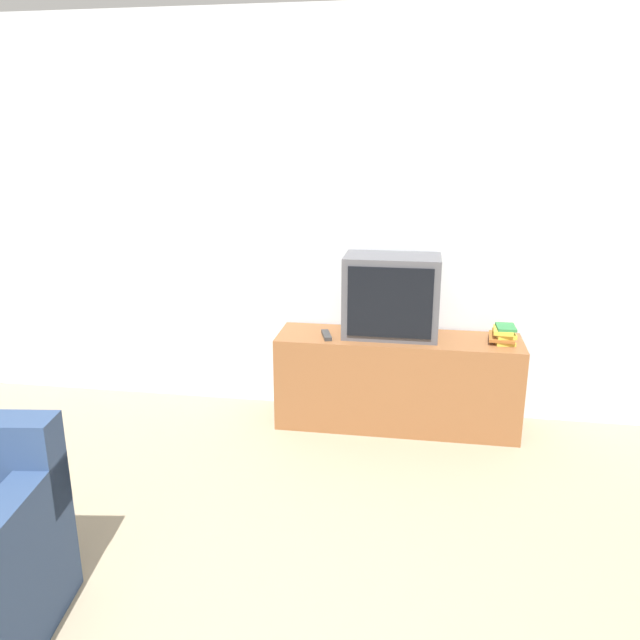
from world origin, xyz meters
name	(u,v)px	position (x,y,z in m)	size (l,w,h in m)	color
wall_back	(295,220)	(0.00, 3.03, 1.30)	(9.00, 0.06, 2.60)	silver
tv_stand	(397,381)	(0.72, 2.77, 0.30)	(1.54, 0.42, 0.61)	brown
television	(391,296)	(0.66, 2.80, 0.86)	(0.59, 0.35, 0.52)	#4C4C51
book_stack	(504,334)	(1.36, 2.77, 0.66)	(0.17, 0.22, 0.11)	gold
remote_on_stand	(326,335)	(0.26, 2.70, 0.62)	(0.09, 0.18, 0.02)	#2D2D2D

